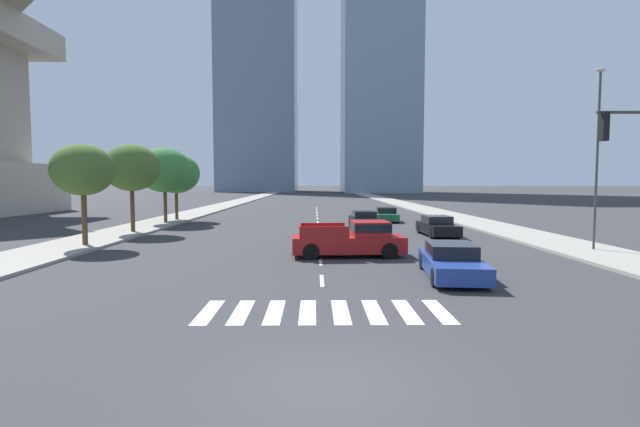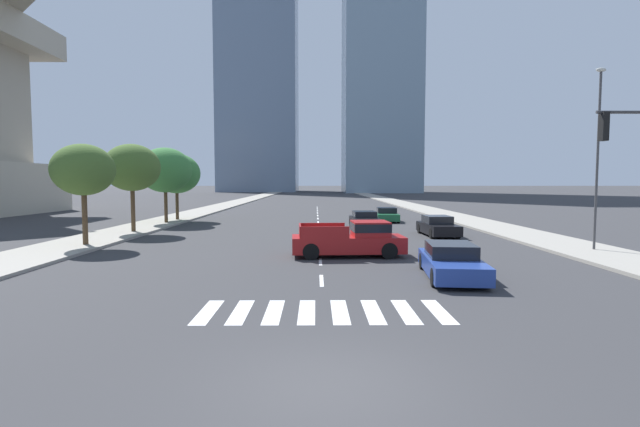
# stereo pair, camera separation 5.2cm
# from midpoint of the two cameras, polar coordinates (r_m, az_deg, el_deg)

# --- Properties ---
(ground_plane) EXTENTS (800.00, 800.00, 0.00)m
(ground_plane) POSITION_cam_midpoint_polar(r_m,az_deg,el_deg) (8.53, 1.15, -20.57)
(ground_plane) COLOR #333335
(sidewalk_east) EXTENTS (4.00, 260.00, 0.15)m
(sidewalk_east) POSITION_cam_midpoint_polar(r_m,az_deg,el_deg) (40.33, 19.38, -1.23)
(sidewalk_east) COLOR gray
(sidewalk_east) RESTS_ON ground
(sidewalk_west) EXTENTS (4.00, 260.00, 0.15)m
(sidewalk_west) POSITION_cam_midpoint_polar(r_m,az_deg,el_deg) (40.17, -19.81, -1.26)
(sidewalk_west) COLOR gray
(sidewalk_west) RESTS_ON ground
(crosswalk_near) EXTENTS (6.75, 2.41, 0.01)m
(crosswalk_near) POSITION_cam_midpoint_polar(r_m,az_deg,el_deg) (12.91, 0.53, -11.95)
(crosswalk_near) COLOR silver
(crosswalk_near) RESTS_ON ground
(lane_divider_center) EXTENTS (0.14, 50.00, 0.01)m
(lane_divider_center) POSITION_cam_midpoint_polar(r_m,az_deg,el_deg) (40.57, -0.20, -1.08)
(lane_divider_center) COLOR silver
(lane_divider_center) RESTS_ON ground
(pickup_truck) EXTENTS (5.37, 2.24, 1.67)m
(pickup_truck) POSITION_cam_midpoint_polar(r_m,az_deg,el_deg) (22.06, 4.20, -3.18)
(pickup_truck) COLOR maroon
(pickup_truck) RESTS_ON ground
(sedan_blue_0) EXTENTS (2.36, 4.92, 1.25)m
(sedan_blue_0) POSITION_cam_midpoint_polar(r_m,az_deg,el_deg) (17.93, 15.92, -5.73)
(sedan_blue_0) COLOR navy
(sedan_blue_0) RESTS_ON ground
(sedan_black_1) EXTENTS (1.98, 4.44, 1.30)m
(sedan_black_1) POSITION_cam_midpoint_polar(r_m,az_deg,el_deg) (31.43, 14.32, -1.56)
(sedan_black_1) COLOR black
(sedan_black_1) RESTS_ON ground
(sedan_black_2) EXTENTS (2.11, 4.41, 1.30)m
(sedan_black_2) POSITION_cam_midpoint_polar(r_m,az_deg,el_deg) (35.32, 5.55, -0.86)
(sedan_black_2) COLOR black
(sedan_black_2) RESTS_ON ground
(sedan_green_3) EXTENTS (2.12, 4.36, 1.23)m
(sedan_green_3) POSITION_cam_midpoint_polar(r_m,az_deg,el_deg) (41.75, 8.22, -0.19)
(sedan_green_3) COLOR #1E6038
(sedan_green_3) RESTS_ON ground
(street_lamp_east) EXTENTS (0.50, 0.24, 8.97)m
(street_lamp_east) POSITION_cam_midpoint_polar(r_m,az_deg,el_deg) (27.00, 31.02, 7.00)
(street_lamp_east) COLOR #3F3F42
(street_lamp_east) RESTS_ON sidewalk_east
(street_tree_nearest) EXTENTS (3.26, 3.26, 5.42)m
(street_tree_nearest) POSITION_cam_midpoint_polar(r_m,az_deg,el_deg) (28.02, -27.04, 4.78)
(street_tree_nearest) COLOR #4C3823
(street_tree_nearest) RESTS_ON sidewalk_west
(street_tree_second) EXTENTS (3.75, 3.75, 5.95)m
(street_tree_second) POSITION_cam_midpoint_polar(r_m,az_deg,el_deg) (34.09, -22.07, 5.23)
(street_tree_second) COLOR #4C3823
(street_tree_second) RESTS_ON sidewalk_west
(street_tree_third) EXTENTS (4.36, 4.36, 6.21)m
(street_tree_third) POSITION_cam_midpoint_polar(r_m,az_deg,el_deg) (40.64, -18.46, 5.07)
(street_tree_third) COLOR #4C3823
(street_tree_third) RESTS_ON sidewalk_west
(street_tree_fourth) EXTENTS (4.18, 4.18, 5.91)m
(street_tree_fourth) POSITION_cam_midpoint_polar(r_m,az_deg,el_deg) (43.63, -17.18, 4.71)
(street_tree_fourth) COLOR #4C3823
(street_tree_fourth) RESTS_ON sidewalk_west
(office_tower_center_skyline) EXTENTS (24.00, 25.89, 135.10)m
(office_tower_center_skyline) POSITION_cam_midpoint_polar(r_m,az_deg,el_deg) (166.80, 7.47, 24.46)
(office_tower_center_skyline) COLOR #7A93A8
(office_tower_center_skyline) RESTS_ON ground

